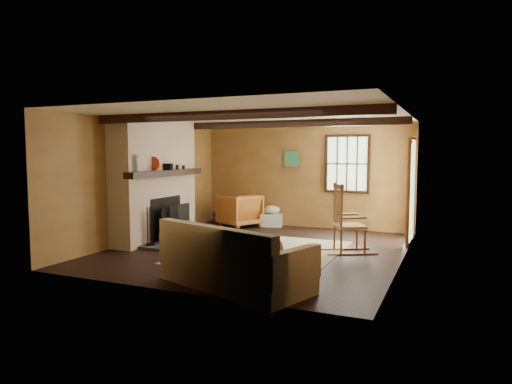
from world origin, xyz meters
The scene contains 10 objects.
ground centered at (0.00, 0.00, 0.00)m, with size 5.50×5.50×0.00m, color black.
room_envelope centered at (0.22, 0.26, 1.63)m, with size 5.02×5.52×2.44m.
fireplace centered at (-2.23, 0.00, 1.10)m, with size 1.02×2.30×2.40m.
rug centered at (0.20, -0.20, 0.00)m, with size 2.50×3.00×0.01m, color #CCBD88.
rocking_chair centered at (1.54, 0.35, 0.52)m, with size 1.00×0.84×1.23m.
sofa centered at (0.62, -2.28, 0.30)m, with size 2.27×1.55×0.84m.
firewood_pile centered at (-2.00, 2.57, 0.13)m, with size 0.69×0.13×0.25m.
laundry_basket centered at (-0.73, 2.49, 0.15)m, with size 0.50×0.38×0.30m, color silver.
basket_pillow centered at (-0.73, 2.49, 0.40)m, with size 0.39×0.31×0.20m, color beige.
armchair centered at (-1.41, 2.14, 0.39)m, with size 0.83×0.85×0.78m, color #BF6026.
Camera 1 is at (3.24, -7.51, 1.76)m, focal length 32.00 mm.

